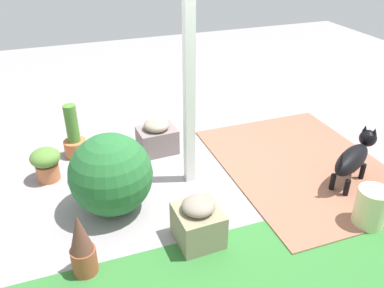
{
  "coord_description": "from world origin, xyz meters",
  "views": [
    {
      "loc": [
        1.57,
        3.55,
        2.55
      ],
      "look_at": [
        0.28,
        0.0,
        0.4
      ],
      "focal_mm": 37.24,
      "sensor_mm": 36.0,
      "label": 1
    }
  ],
  "objects_px": {
    "round_shrub": "(111,174)",
    "terracotta_pot_broad": "(46,163)",
    "ceramic_urn": "(371,207)",
    "stone_planter_far": "(198,222)",
    "terracotta_pot_tall": "(74,138)",
    "porch_pillar": "(189,76)",
    "stone_planter_nearest": "(157,137)",
    "dog": "(354,157)",
    "terracotta_pot_spiky": "(82,246)"
  },
  "relations": [
    {
      "from": "stone_planter_nearest",
      "to": "dog",
      "type": "xyz_separation_m",
      "value": [
        -1.8,
        1.37,
        0.13
      ]
    },
    {
      "from": "terracotta_pot_tall",
      "to": "dog",
      "type": "bearing_deg",
      "value": 149.54
    },
    {
      "from": "stone_planter_far",
      "to": "terracotta_pot_broad",
      "type": "xyz_separation_m",
      "value": [
        1.22,
        -1.48,
        0.01
      ]
    },
    {
      "from": "round_shrub",
      "to": "ceramic_urn",
      "type": "distance_m",
      "value": 2.47
    },
    {
      "from": "round_shrub",
      "to": "terracotta_pot_broad",
      "type": "relative_size",
      "value": 2.13
    },
    {
      "from": "porch_pillar",
      "to": "dog",
      "type": "bearing_deg",
      "value": 157.69
    },
    {
      "from": "stone_planter_nearest",
      "to": "stone_planter_far",
      "type": "relative_size",
      "value": 1.05
    },
    {
      "from": "ceramic_urn",
      "to": "terracotta_pot_tall",
      "type": "bearing_deg",
      "value": -42.23
    },
    {
      "from": "porch_pillar",
      "to": "terracotta_pot_broad",
      "type": "relative_size",
      "value": 6.35
    },
    {
      "from": "terracotta_pot_spiky",
      "to": "dog",
      "type": "distance_m",
      "value": 2.9
    },
    {
      "from": "dog",
      "to": "ceramic_urn",
      "type": "relative_size",
      "value": 2.01
    },
    {
      "from": "stone_planter_nearest",
      "to": "round_shrub",
      "type": "bearing_deg",
      "value": 52.69
    },
    {
      "from": "terracotta_pot_broad",
      "to": "ceramic_urn",
      "type": "relative_size",
      "value": 0.97
    },
    {
      "from": "porch_pillar",
      "to": "round_shrub",
      "type": "distance_m",
      "value": 1.21
    },
    {
      "from": "stone_planter_nearest",
      "to": "stone_planter_far",
      "type": "distance_m",
      "value": 1.65
    },
    {
      "from": "round_shrub",
      "to": "terracotta_pot_tall",
      "type": "bearing_deg",
      "value": -77.91
    },
    {
      "from": "porch_pillar",
      "to": "stone_planter_nearest",
      "type": "distance_m",
      "value": 1.24
    },
    {
      "from": "porch_pillar",
      "to": "round_shrub",
      "type": "height_order",
      "value": "porch_pillar"
    },
    {
      "from": "round_shrub",
      "to": "terracotta_pot_broad",
      "type": "height_order",
      "value": "round_shrub"
    },
    {
      "from": "stone_planter_far",
      "to": "terracotta_pot_broad",
      "type": "distance_m",
      "value": 1.92
    },
    {
      "from": "porch_pillar",
      "to": "stone_planter_far",
      "type": "height_order",
      "value": "porch_pillar"
    },
    {
      "from": "porch_pillar",
      "to": "ceramic_urn",
      "type": "distance_m",
      "value": 2.12
    },
    {
      "from": "stone_planter_far",
      "to": "dog",
      "type": "distance_m",
      "value": 1.91
    },
    {
      "from": "stone_planter_far",
      "to": "ceramic_urn",
      "type": "bearing_deg",
      "value": 167.74
    },
    {
      "from": "porch_pillar",
      "to": "terracotta_pot_broad",
      "type": "bearing_deg",
      "value": -19.89
    },
    {
      "from": "round_shrub",
      "to": "ceramic_urn",
      "type": "bearing_deg",
      "value": 154.42
    },
    {
      "from": "stone_planter_far",
      "to": "ceramic_urn",
      "type": "xyz_separation_m",
      "value": [
        -1.6,
        0.35,
        -0.01
      ]
    },
    {
      "from": "terracotta_pot_spiky",
      "to": "ceramic_urn",
      "type": "xyz_separation_m",
      "value": [
        -2.6,
        0.32,
        -0.09
      ]
    },
    {
      "from": "stone_planter_nearest",
      "to": "ceramic_urn",
      "type": "xyz_separation_m",
      "value": [
        -1.51,
        2.0,
        -0.01
      ]
    },
    {
      "from": "stone_planter_nearest",
      "to": "terracotta_pot_spiky",
      "type": "relative_size",
      "value": 0.8
    },
    {
      "from": "terracotta_pot_broad",
      "to": "dog",
      "type": "height_order",
      "value": "dog"
    },
    {
      "from": "porch_pillar",
      "to": "ceramic_urn",
      "type": "bearing_deg",
      "value": 136.11
    },
    {
      "from": "dog",
      "to": "round_shrub",
      "type": "bearing_deg",
      "value": -9.97
    },
    {
      "from": "terracotta_pot_broad",
      "to": "stone_planter_far",
      "type": "bearing_deg",
      "value": 129.59
    },
    {
      "from": "ceramic_urn",
      "to": "terracotta_pot_broad",
      "type": "bearing_deg",
      "value": -32.92
    },
    {
      "from": "terracotta_pot_tall",
      "to": "round_shrub",
      "type": "bearing_deg",
      "value": 102.09
    },
    {
      "from": "stone_planter_far",
      "to": "terracotta_pot_tall",
      "type": "height_order",
      "value": "terracotta_pot_tall"
    },
    {
      "from": "porch_pillar",
      "to": "dog",
      "type": "distance_m",
      "value": 1.97
    },
    {
      "from": "terracotta_pot_broad",
      "to": "dog",
      "type": "relative_size",
      "value": 0.48
    },
    {
      "from": "round_shrub",
      "to": "stone_planter_far",
      "type": "bearing_deg",
      "value": 131.13
    },
    {
      "from": "terracotta_pot_tall",
      "to": "ceramic_urn",
      "type": "distance_m",
      "value": 3.34
    },
    {
      "from": "stone_planter_nearest",
      "to": "terracotta_pot_tall",
      "type": "height_order",
      "value": "terracotta_pot_tall"
    },
    {
      "from": "porch_pillar",
      "to": "dog",
      "type": "xyz_separation_m",
      "value": [
        -1.63,
        0.67,
        -0.88
      ]
    },
    {
      "from": "terracotta_pot_spiky",
      "to": "porch_pillar",
      "type": "bearing_deg",
      "value": -142.26
    },
    {
      "from": "round_shrub",
      "to": "terracotta_pot_spiky",
      "type": "height_order",
      "value": "round_shrub"
    },
    {
      "from": "porch_pillar",
      "to": "terracotta_pot_tall",
      "type": "distance_m",
      "value": 1.77
    },
    {
      "from": "stone_planter_far",
      "to": "round_shrub",
      "type": "relative_size",
      "value": 0.56
    },
    {
      "from": "stone_planter_nearest",
      "to": "round_shrub",
      "type": "height_order",
      "value": "round_shrub"
    },
    {
      "from": "round_shrub",
      "to": "dog",
      "type": "xyz_separation_m",
      "value": [
        -2.51,
        0.44,
        -0.08
      ]
    },
    {
      "from": "round_shrub",
      "to": "terracotta_pot_tall",
      "type": "height_order",
      "value": "round_shrub"
    }
  ]
}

